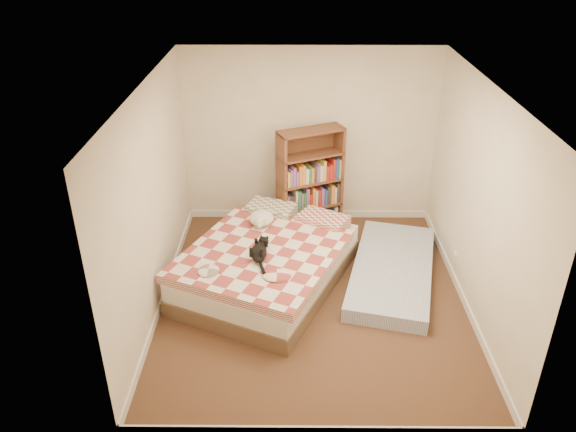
{
  "coord_description": "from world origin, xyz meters",
  "views": [
    {
      "loc": [
        -0.25,
        -5.37,
        3.97
      ],
      "look_at": [
        -0.29,
        0.3,
        0.92
      ],
      "focal_mm": 35.0,
      "sensor_mm": 36.0,
      "label": 1
    }
  ],
  "objects_px": {
    "floor_mattress": "(392,271)",
    "white_dog": "(262,218)",
    "bookshelf": "(310,193)",
    "black_cat": "(259,251)",
    "bed": "(268,262)"
  },
  "relations": [
    {
      "from": "bed",
      "to": "bookshelf",
      "type": "relative_size",
      "value": 1.78
    },
    {
      "from": "floor_mattress",
      "to": "black_cat",
      "type": "relative_size",
      "value": 3.1
    },
    {
      "from": "bed",
      "to": "bookshelf",
      "type": "height_order",
      "value": "bookshelf"
    },
    {
      "from": "bed",
      "to": "floor_mattress",
      "type": "distance_m",
      "value": 1.54
    },
    {
      "from": "floor_mattress",
      "to": "white_dog",
      "type": "distance_m",
      "value": 1.74
    },
    {
      "from": "bed",
      "to": "black_cat",
      "type": "distance_m",
      "value": 0.44
    },
    {
      "from": "floor_mattress",
      "to": "bookshelf",
      "type": "bearing_deg",
      "value": 142.77
    },
    {
      "from": "bookshelf",
      "to": "white_dog",
      "type": "bearing_deg",
      "value": -150.29
    },
    {
      "from": "bookshelf",
      "to": "floor_mattress",
      "type": "relative_size",
      "value": 0.72
    },
    {
      "from": "floor_mattress",
      "to": "white_dog",
      "type": "height_order",
      "value": "white_dog"
    },
    {
      "from": "bookshelf",
      "to": "black_cat",
      "type": "distance_m",
      "value": 1.71
    },
    {
      "from": "floor_mattress",
      "to": "white_dog",
      "type": "bearing_deg",
      "value": -179.27
    },
    {
      "from": "bookshelf",
      "to": "white_dog",
      "type": "distance_m",
      "value": 1.06
    },
    {
      "from": "bookshelf",
      "to": "black_cat",
      "type": "xyz_separation_m",
      "value": [
        -0.62,
        -1.59,
        0.05
      ]
    },
    {
      "from": "bed",
      "to": "white_dog",
      "type": "bearing_deg",
      "value": 125.16
    }
  ]
}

